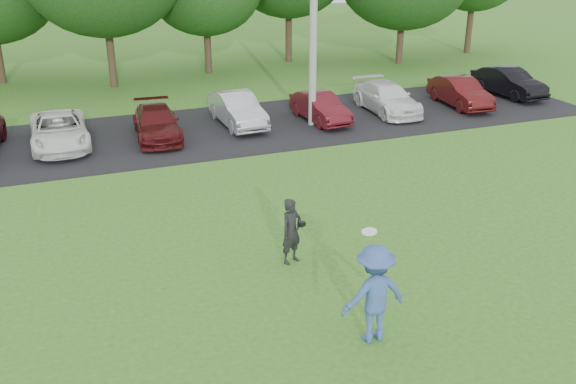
% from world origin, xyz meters
% --- Properties ---
extents(ground, '(100.00, 100.00, 0.00)m').
position_xyz_m(ground, '(0.00, 0.00, 0.00)').
color(ground, '#31691E').
rests_on(ground, ground).
extents(parking_lot, '(32.00, 6.50, 0.03)m').
position_xyz_m(parking_lot, '(0.00, 13.00, 0.01)').
color(parking_lot, black).
rests_on(parking_lot, ground).
extents(frisbee_player, '(1.26, 0.74, 2.28)m').
position_xyz_m(frisbee_player, '(0.04, -0.79, 0.97)').
color(frisbee_player, '#3959A3').
rests_on(frisbee_player, ground).
extents(camera_bystander, '(0.67, 0.57, 1.55)m').
position_xyz_m(camera_bystander, '(-0.30, 2.50, 0.78)').
color(camera_bystander, black).
rests_on(camera_bystander, ground).
extents(parked_cars, '(30.08, 4.73, 1.24)m').
position_xyz_m(parked_cars, '(-0.16, 12.99, 0.61)').
color(parked_cars, '#AFB2B6').
rests_on(parked_cars, parking_lot).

